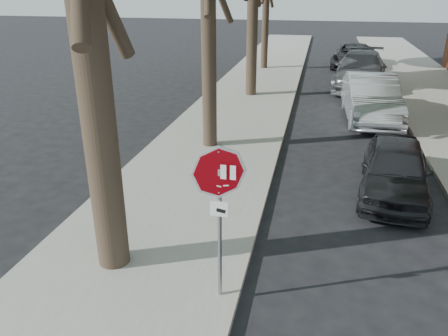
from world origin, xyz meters
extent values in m
plane|color=black|center=(0.00, 0.00, 0.00)|extent=(120.00, 120.00, 0.00)
cube|color=gray|center=(-2.50, 12.00, 0.06)|extent=(4.00, 55.00, 0.12)
cube|color=#9E9384|center=(-0.45, 12.00, 0.07)|extent=(0.12, 55.00, 0.13)
cube|color=#9E9384|center=(3.95, 12.00, 0.07)|extent=(0.12, 55.00, 0.13)
cylinder|color=gray|center=(-0.70, 0.00, 1.42)|extent=(0.06, 0.06, 2.60)
cube|color=#99999E|center=(-0.70, -0.03, 2.32)|extent=(0.05, 0.06, 0.10)
cylinder|color=#99999E|center=(-0.70, -0.03, 2.32)|extent=(0.76, 0.32, 0.82)
cylinder|color=white|center=(-0.70, -0.05, 2.32)|extent=(0.76, 0.32, 0.82)
cylinder|color=#B90710|center=(-0.70, -0.05, 2.32)|extent=(0.68, 0.29, 0.74)
cube|color=white|center=(-0.91, -0.06, 2.34)|extent=(0.08, 0.00, 0.22)
cube|color=white|center=(-0.77, -0.06, 2.34)|extent=(0.08, 0.00, 0.22)
cube|color=white|center=(-0.63, -0.06, 2.34)|extent=(0.08, 0.00, 0.22)
cube|color=white|center=(-0.49, -0.06, 2.34)|extent=(0.08, 0.00, 0.22)
cube|color=silver|center=(-0.81, -0.07, 2.13)|extent=(0.08, 0.00, 0.03)
cube|color=silver|center=(-0.70, -0.07, 2.11)|extent=(0.08, 0.00, 0.03)
cube|color=silver|center=(-0.59, -0.07, 2.13)|extent=(0.08, 0.00, 0.03)
cube|color=white|center=(-0.70, -0.04, 1.72)|extent=(0.28, 0.02, 0.24)
cube|color=black|center=(-0.67, -0.05, 1.70)|extent=(0.15, 0.00, 0.08)
imported|color=black|center=(2.60, 4.76, 0.66)|extent=(2.06, 4.07, 1.33)
imported|color=#A6A9AE|center=(2.60, 11.35, 0.83)|extent=(1.99, 5.11, 1.66)
imported|color=#4C4D51|center=(2.60, 17.12, 0.86)|extent=(3.03, 6.14, 1.71)
imported|color=black|center=(2.60, 22.92, 0.71)|extent=(2.98, 5.35, 1.42)
camera|label=1|loc=(0.59, -5.65, 4.83)|focal=35.00mm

